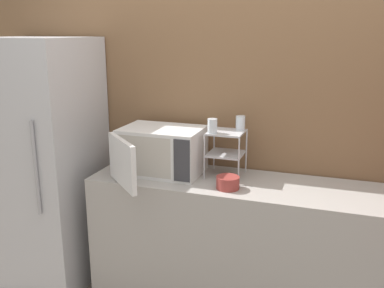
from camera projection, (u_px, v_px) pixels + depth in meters
wall_back at (245, 111)px, 2.93m from camera, size 8.00×0.06×2.60m
counter at (231, 245)px, 2.85m from camera, size 1.84×0.56×0.90m
microwave at (160, 151)px, 2.87m from camera, size 0.56×0.68×0.31m
dish_rack at (226, 144)px, 2.79m from camera, size 0.24×0.23×0.30m
glass_front_left at (212, 126)px, 2.71m from camera, size 0.06×0.06×0.09m
glass_back_right at (241, 123)px, 2.80m from camera, size 0.06×0.06×0.09m
bowl at (228, 183)px, 2.60m from camera, size 0.14×0.14×0.08m
refrigerator at (44, 163)px, 3.13m from camera, size 0.72×0.70×1.79m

